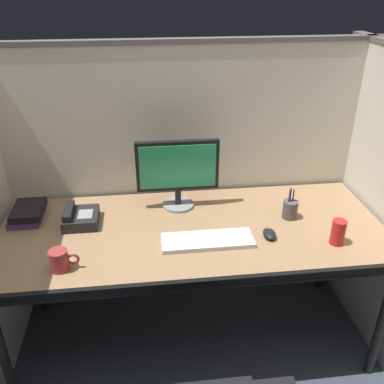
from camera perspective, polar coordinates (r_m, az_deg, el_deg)
ground_plane at (r=2.36m, az=1.12°, el=-24.40°), size 8.00×8.00×0.00m
cubicle_partition_rear at (r=2.43m, az=-1.11°, el=1.61°), size 2.21×0.06×1.57m
desk at (r=2.09m, az=0.21°, el=-6.36°), size 1.90×0.80×0.74m
monitor_center at (r=2.17m, az=-1.97°, el=3.05°), size 0.43×0.17×0.37m
keyboard_main at (r=1.97m, az=2.12°, el=-6.62°), size 0.43×0.15×0.02m
computer_mouse at (r=2.04m, az=10.52°, el=-5.64°), size 0.06×0.10×0.04m
pen_cup at (r=2.20m, az=13.22°, el=-2.30°), size 0.08×0.08×0.17m
soda_can at (r=2.05m, az=19.29°, el=-5.19°), size 0.07×0.07×0.12m
coffee_mug at (r=1.87m, az=-17.57°, el=-8.84°), size 0.13×0.08×0.09m
desk_phone at (r=2.17m, az=-15.04°, el=-3.39°), size 0.17×0.19×0.09m
book_stack at (r=2.29m, az=-21.49°, el=-2.69°), size 0.16×0.21×0.07m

